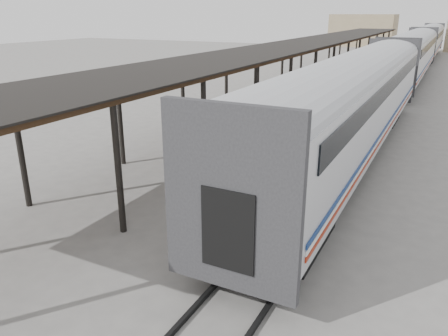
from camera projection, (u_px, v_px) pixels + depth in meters
ground at (196, 214)px, 14.34m from camera, size 160.00×160.00×0.00m
train at (411, 54)px, 40.39m from camera, size 3.45×76.01×4.01m
canopy at (312, 43)px, 34.58m from camera, size 4.90×64.30×4.15m
rails at (407, 82)px, 41.45m from camera, size 1.54×150.00×0.12m
building_left at (363, 30)px, 86.37m from camera, size 12.00×8.00×6.00m
baggage_cart at (220, 209)px, 13.18m from camera, size 1.84×2.64×0.86m
suitcase_stack at (224, 192)px, 13.38m from camera, size 1.52×1.13×0.57m
luggage_tug at (297, 99)px, 29.88m from camera, size 1.07×1.66×1.42m
porter at (210, 185)px, 12.28m from camera, size 0.46×0.64×1.64m
pedestrian at (291, 92)px, 30.83m from camera, size 1.25×0.90×1.96m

